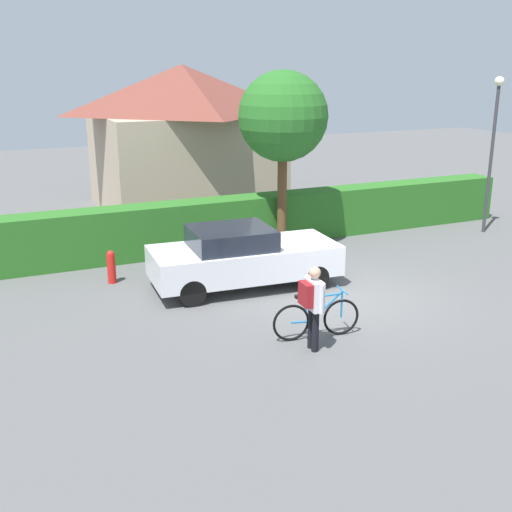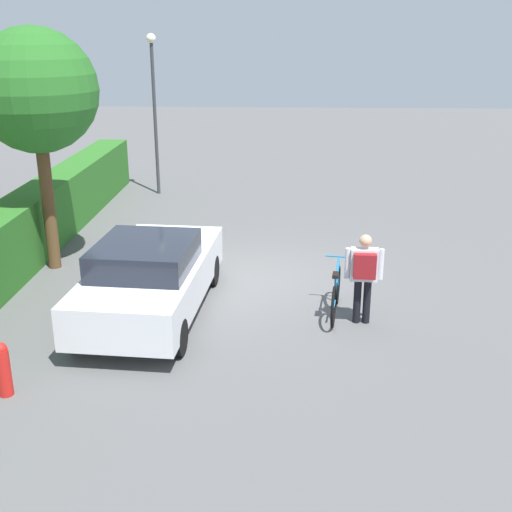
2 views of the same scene
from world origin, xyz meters
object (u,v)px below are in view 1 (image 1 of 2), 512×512
(parked_car_near, at_px, (242,257))
(tree_kerbside, at_px, (283,117))
(fire_hydrant, at_px, (111,266))
(bicycle, at_px, (316,318))
(person_rider, at_px, (312,300))
(street_lamp, at_px, (494,135))

(parked_car_near, bearing_deg, tree_kerbside, 48.08)
(fire_hydrant, bearing_deg, parked_car_near, -29.01)
(tree_kerbside, bearing_deg, parked_car_near, -131.92)
(bicycle, height_order, person_rider, person_rider)
(bicycle, relative_size, person_rider, 1.09)
(bicycle, xyz_separation_m, tree_kerbside, (2.16, 5.84, 3.26))
(bicycle, height_order, tree_kerbside, tree_kerbside)
(person_rider, height_order, fire_hydrant, person_rider)
(street_lamp, xyz_separation_m, fire_hydrant, (-11.64, -0.05, -2.58))
(bicycle, relative_size, tree_kerbside, 0.35)
(street_lamp, xyz_separation_m, tree_kerbside, (-6.58, 1.01, 0.67))
(parked_car_near, xyz_separation_m, street_lamp, (8.89, 1.58, 2.25))
(parked_car_near, height_order, bicycle, parked_car_near)
(tree_kerbside, bearing_deg, fire_hydrant, -168.23)
(parked_car_near, distance_m, fire_hydrant, 3.16)
(street_lamp, relative_size, fire_hydrant, 5.81)
(tree_kerbside, bearing_deg, bicycle, -110.26)
(parked_car_near, distance_m, person_rider, 3.70)
(bicycle, distance_m, fire_hydrant, 5.60)
(tree_kerbside, height_order, fire_hydrant, tree_kerbside)
(person_rider, xyz_separation_m, fire_hydrant, (-2.57, 5.21, -0.55))
(person_rider, bearing_deg, street_lamp, 30.11)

